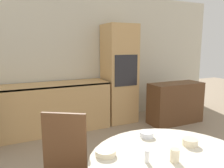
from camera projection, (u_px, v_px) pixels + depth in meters
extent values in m
cube|color=beige|center=(73.00, 59.00, 4.33)|extent=(6.86, 0.05, 2.60)
cube|color=tan|center=(21.00, 111.00, 3.74)|extent=(3.10, 0.60, 0.88)
cube|color=black|center=(19.00, 87.00, 3.67)|extent=(3.10, 0.60, 0.03)
cube|color=tan|center=(119.00, 74.00, 4.45)|extent=(0.61, 0.58, 1.97)
cube|color=#28282D|center=(126.00, 71.00, 4.17)|extent=(0.49, 0.01, 0.60)
cube|color=brown|center=(175.00, 103.00, 4.42)|extent=(1.11, 0.45, 0.82)
cylinder|color=beige|center=(175.00, 163.00, 1.55)|extent=(1.24, 1.24, 0.03)
cube|color=brown|center=(64.00, 144.00, 1.84)|extent=(0.34, 0.23, 0.54)
cylinder|color=beige|center=(175.00, 155.00, 1.54)|extent=(0.06, 0.06, 0.09)
cylinder|color=silver|center=(147.00, 134.00, 1.96)|extent=(0.12, 0.12, 0.05)
cylinder|color=beige|center=(106.00, 152.00, 1.63)|extent=(0.16, 0.16, 0.04)
cylinder|color=beige|center=(190.00, 142.00, 1.79)|extent=(0.13, 0.13, 0.05)
cylinder|color=white|center=(147.00, 157.00, 1.53)|extent=(0.03, 0.03, 0.07)
cylinder|color=silver|center=(147.00, 151.00, 1.52)|extent=(0.03, 0.03, 0.01)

